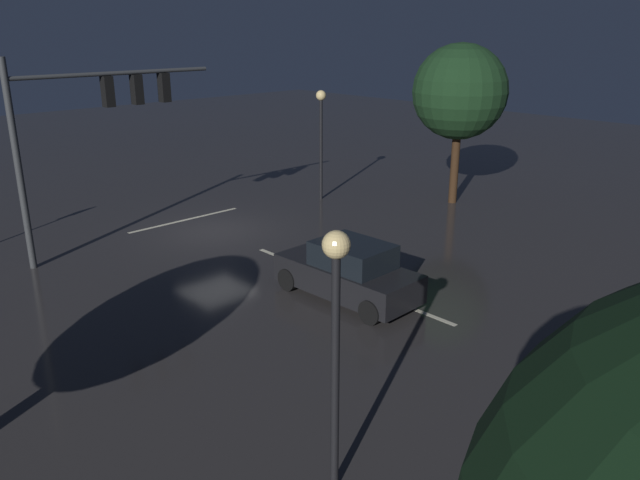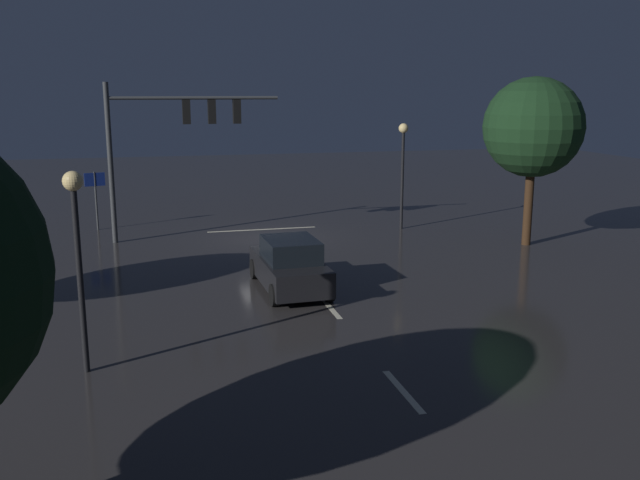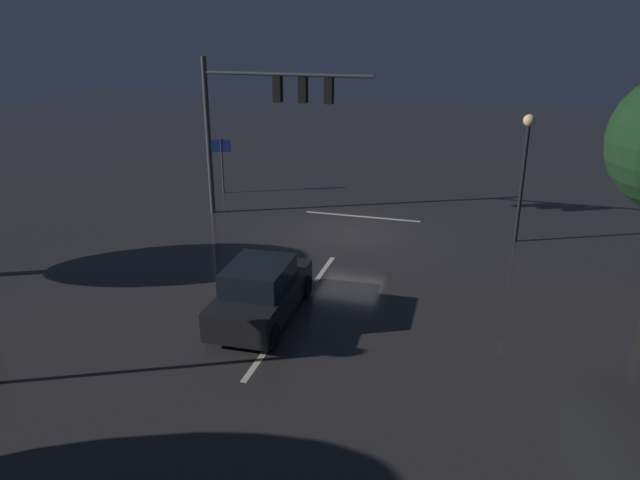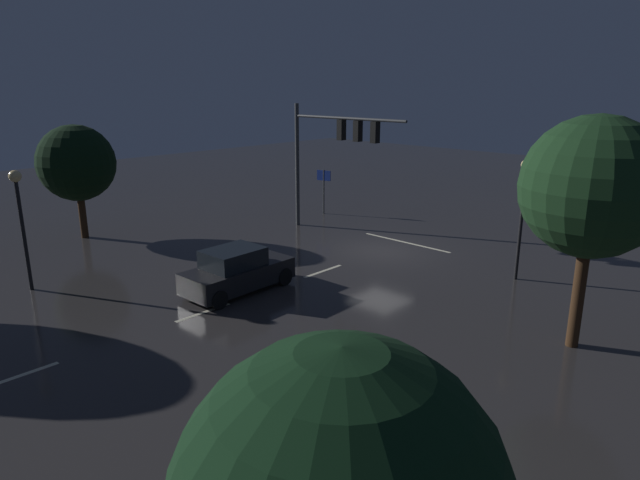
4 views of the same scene
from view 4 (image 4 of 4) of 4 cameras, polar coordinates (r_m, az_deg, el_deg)
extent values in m
plane|color=#2D2B2B|center=(26.13, 6.32, -1.15)|extent=(80.00, 80.00, 0.00)
cylinder|color=#383A3D|center=(30.21, -2.36, 7.65)|extent=(0.22, 0.22, 6.60)
cylinder|color=#383A3D|center=(27.54, 2.79, 12.42)|extent=(7.01, 0.14, 0.14)
cube|color=black|center=(27.81, 2.22, 11.28)|extent=(0.32, 0.36, 1.00)
sphere|color=black|center=(27.93, 2.49, 11.96)|extent=(0.20, 0.20, 0.20)
sphere|color=black|center=(27.95, 2.48, 11.30)|extent=(0.20, 0.20, 0.20)
sphere|color=#19F24C|center=(27.98, 2.48, 10.65)|extent=(0.20, 0.20, 0.20)
cube|color=black|center=(27.13, 3.92, 11.14)|extent=(0.32, 0.36, 1.00)
sphere|color=black|center=(27.25, 4.19, 11.84)|extent=(0.20, 0.20, 0.20)
sphere|color=black|center=(27.28, 4.18, 11.16)|extent=(0.20, 0.20, 0.20)
sphere|color=#19F24C|center=(27.30, 4.17, 10.50)|extent=(0.20, 0.20, 0.20)
cube|color=black|center=(26.47, 5.70, 10.99)|extent=(0.32, 0.36, 1.00)
sphere|color=black|center=(26.60, 5.98, 11.70)|extent=(0.20, 0.20, 0.20)
sphere|color=black|center=(26.62, 5.96, 11.01)|extent=(0.20, 0.20, 0.20)
sphere|color=#19F24C|center=(26.65, 5.94, 10.32)|extent=(0.20, 0.20, 0.20)
cube|color=beige|center=(23.21, 0.30, -3.23)|extent=(0.16, 2.20, 0.01)
cube|color=beige|center=(19.57, -11.93, -7.31)|extent=(0.16, 2.20, 0.01)
cube|color=beige|center=(17.30, -28.82, -12.27)|extent=(0.16, 2.20, 0.01)
cube|color=beige|center=(27.71, 8.86, -0.25)|extent=(5.00, 0.16, 0.01)
cube|color=black|center=(21.10, -8.44, -3.62)|extent=(1.93, 4.35, 0.80)
cube|color=black|center=(20.75, -8.94, -1.82)|extent=(1.66, 2.15, 0.68)
cylinder|color=black|center=(22.78, -6.68, -2.83)|extent=(0.24, 0.69, 0.68)
cylinder|color=black|center=(21.61, -3.71, -3.79)|extent=(0.24, 0.69, 0.68)
cylinder|color=black|center=(20.93, -13.26, -4.86)|extent=(0.24, 0.69, 0.68)
cylinder|color=black|center=(19.65, -10.41, -6.07)|extent=(0.24, 0.69, 0.68)
sphere|color=#F9EFC6|center=(22.87, -5.42, -1.84)|extent=(0.20, 0.20, 0.20)
sphere|color=#F9EFC6|center=(21.97, -3.11, -2.53)|extent=(0.20, 0.20, 0.20)
cylinder|color=black|center=(23.05, 19.99, 1.38)|extent=(0.14, 0.14, 4.42)
sphere|color=#F9D88C|center=(22.61, 20.55, 7.25)|extent=(0.44, 0.44, 0.44)
cylinder|color=black|center=(23.32, -28.21, 0.29)|extent=(0.14, 0.14, 4.18)
sphere|color=#F9D88C|center=(22.90, -28.94, 5.78)|extent=(0.44, 0.44, 0.44)
cylinder|color=#383A3D|center=(33.27, 0.39, 4.99)|extent=(0.09, 0.09, 2.67)
cube|color=navy|center=(33.10, 0.39, 6.66)|extent=(0.89, 0.27, 0.60)
cylinder|color=#382314|center=(17.91, 25.09, -5.03)|extent=(0.36, 0.36, 3.32)
sphere|color=#163319|center=(17.13, 26.32, 4.92)|extent=(4.00, 4.00, 4.00)
cylinder|color=#382314|center=(30.49, -23.28, 2.44)|extent=(0.36, 0.36, 2.40)
sphere|color=black|center=(30.06, -23.82, 7.28)|extent=(3.76, 3.76, 3.76)
camera|label=1|loc=(27.94, -46.53, 10.77)|focal=35.57mm
camera|label=2|loc=(22.01, -69.96, 2.03)|focal=38.77mm
camera|label=3|loc=(10.20, -60.91, 10.50)|focal=33.94mm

